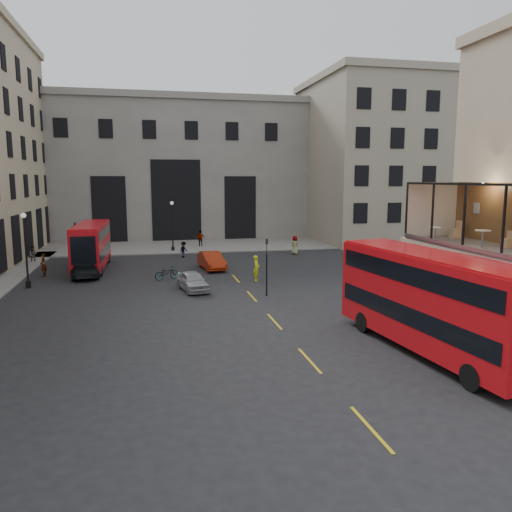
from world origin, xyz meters
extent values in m
plane|color=black|center=(0.00, 0.00, 0.00)|extent=(140.00, 140.00, 0.00)
cube|color=black|center=(4.98, 0.00, 2.00)|extent=(0.08, 9.20, 3.00)
cube|color=beige|center=(6.50, 5.00, 6.05)|extent=(3.00, 0.04, 2.90)
cube|color=black|center=(6.50, 0.00, 7.50)|extent=(3.00, 10.00, 0.04)
cube|color=slate|center=(5.00, 0.00, 4.70)|extent=(0.12, 10.00, 0.18)
cube|color=black|center=(5.00, 0.00, 7.45)|extent=(0.12, 10.00, 0.10)
cube|color=beige|center=(7.92, 3.20, 6.20)|extent=(0.04, 0.45, 0.55)
cylinder|color=#FFD899|center=(7.30, 2.00, 7.45)|extent=(0.12, 0.12, 0.05)
cube|color=#C4B693|center=(6.50, 0.00, 2.25)|extent=(3.00, 11.00, 4.50)
cube|color=slate|center=(6.50, 0.00, 4.55)|extent=(3.00, 10.00, 0.10)
cube|color=gray|center=(-5.00, 48.00, 9.00)|extent=(34.00, 10.00, 18.00)
cube|color=gray|center=(-5.00, 48.00, 17.60)|extent=(35.00, 10.60, 0.80)
cube|color=black|center=(-5.00, 42.96, 5.00)|extent=(6.00, 0.12, 10.00)
cube|color=black|center=(-13.00, 42.96, 4.00)|extent=(4.00, 0.12, 8.00)
cube|color=black|center=(3.00, 42.96, 4.00)|extent=(4.00, 0.12, 8.00)
cube|color=gray|center=(20.00, 40.00, 10.00)|extent=(16.00, 18.00, 20.00)
cube|color=gray|center=(20.00, 40.00, 19.60)|extent=(16.60, 18.60, 0.80)
cube|color=slate|center=(-6.00, 38.00, 0.06)|extent=(40.00, 12.00, 0.12)
cylinder|color=black|center=(-1.00, 12.00, 1.40)|extent=(0.10, 0.10, 2.80)
imported|color=black|center=(-1.00, 12.00, 3.30)|extent=(0.16, 0.20, 1.00)
cylinder|color=black|center=(-15.00, 28.00, 1.40)|extent=(0.10, 0.10, 2.80)
imported|color=black|center=(-15.00, 28.00, 3.30)|extent=(0.16, 0.20, 1.00)
cylinder|color=black|center=(-17.00, 18.00, 2.50)|extent=(0.14, 0.14, 5.00)
cylinder|color=black|center=(-17.00, 18.00, 0.25)|extent=(0.36, 0.36, 0.50)
sphere|color=silver|center=(-17.00, 18.00, 5.15)|extent=(0.36, 0.36, 0.36)
cylinder|color=black|center=(-6.00, 34.00, 2.50)|extent=(0.14, 0.14, 5.00)
cylinder|color=black|center=(-6.00, 34.00, 0.25)|extent=(0.36, 0.36, 0.50)
sphere|color=silver|center=(-6.00, 34.00, 5.15)|extent=(0.36, 0.36, 0.36)
cube|color=red|center=(3.50, -0.14, 2.39)|extent=(3.85, 11.43, 3.97)
cube|color=black|center=(3.50, -0.14, 1.83)|extent=(3.82, 10.83, 0.81)
cube|color=black|center=(3.50, -0.14, 3.62)|extent=(3.82, 10.83, 0.81)
cube|color=red|center=(3.50, -0.14, 4.41)|extent=(3.73, 11.19, 0.12)
cylinder|color=black|center=(1.93, 3.29, 0.51)|extent=(0.40, 1.05, 1.02)
cylinder|color=black|center=(4.22, 3.56, 0.51)|extent=(0.40, 1.05, 1.02)
cylinder|color=black|center=(2.82, -4.17, 0.51)|extent=(0.40, 1.05, 1.02)
cube|color=red|center=(-13.28, 24.70, 2.10)|extent=(2.41, 9.87, 3.49)
cube|color=black|center=(-13.28, 24.70, 1.61)|extent=(2.44, 9.33, 0.72)
cube|color=black|center=(-13.28, 24.70, 3.17)|extent=(2.44, 9.33, 0.72)
cube|color=red|center=(-13.28, 24.70, 3.87)|extent=(2.32, 9.67, 0.11)
cylinder|color=black|center=(-14.22, 27.86, 0.45)|extent=(0.27, 0.90, 0.89)
cylinder|color=black|center=(-12.23, 27.82, 0.45)|extent=(0.27, 0.90, 0.89)
cylinder|color=black|center=(-14.34, 21.27, 0.45)|extent=(0.27, 0.90, 0.89)
cylinder|color=black|center=(-12.35, 21.24, 0.45)|extent=(0.27, 0.90, 0.89)
imported|color=#999AA0|center=(-5.64, 14.65, 0.67)|extent=(2.27, 4.14, 1.33)
imported|color=#9B2209|center=(-3.31, 22.61, 0.75)|extent=(2.13, 4.69, 1.49)
imported|color=black|center=(-13.57, 21.45, 0.78)|extent=(2.95, 5.61, 1.55)
imported|color=gray|center=(-7.26, 18.97, 0.51)|extent=(2.05, 1.40, 1.02)
imported|color=#CFE017|center=(-0.61, 16.98, 0.97)|extent=(0.71, 0.84, 1.95)
imported|color=gray|center=(-19.00, 29.52, 0.76)|extent=(0.78, 0.63, 1.52)
imported|color=gray|center=(-5.18, 29.60, 0.78)|extent=(1.11, 1.13, 1.56)
imported|color=gray|center=(-2.75, 36.75, 0.95)|extent=(1.16, 0.61, 1.89)
imported|color=gray|center=(6.11, 29.19, 0.96)|extent=(0.93, 1.10, 1.91)
imported|color=gray|center=(-16.76, 22.24, 0.92)|extent=(0.46, 0.68, 1.85)
cylinder|color=beige|center=(5.92, -0.08, 5.42)|extent=(0.67, 0.67, 0.04)
cylinder|color=slate|center=(5.92, -0.08, 5.01)|extent=(0.09, 0.09, 0.78)
cylinder|color=slate|center=(5.92, -0.08, 4.62)|extent=(0.49, 0.49, 0.03)
cylinder|color=silver|center=(5.48, 2.95, 5.28)|extent=(0.56, 0.56, 0.04)
cylinder|color=slate|center=(5.48, 2.95, 4.94)|extent=(0.07, 0.07, 0.65)
cylinder|color=slate|center=(5.48, 2.95, 4.61)|extent=(0.41, 0.41, 0.03)
cube|color=tan|center=(7.31, 0.08, 4.80)|extent=(0.41, 0.41, 0.40)
cube|color=tan|center=(7.48, 0.10, 5.18)|extent=(0.07, 0.38, 0.36)
cube|color=tan|center=(7.28, 3.95, 4.84)|extent=(0.46, 0.46, 0.48)
cube|color=tan|center=(7.49, 3.95, 5.30)|extent=(0.05, 0.45, 0.43)
camera|label=1|loc=(-8.56, -19.37, 7.68)|focal=35.00mm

